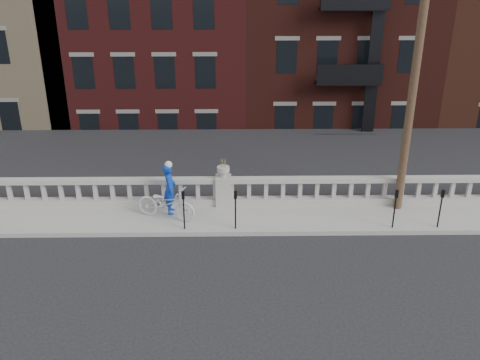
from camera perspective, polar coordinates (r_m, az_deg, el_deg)
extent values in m
plane|color=black|center=(15.97, -1.95, -9.41)|extent=(120.00, 120.00, 0.00)
cube|color=gray|center=(18.51, -1.79, -4.12)|extent=(32.00, 2.20, 0.15)
cube|color=gray|center=(19.27, -1.76, -2.27)|extent=(28.00, 0.34, 0.25)
cube|color=gray|center=(18.92, -1.79, -0.02)|extent=(28.00, 0.34, 0.16)
cube|color=gray|center=(19.09, -1.77, -1.12)|extent=(0.55, 0.55, 1.10)
cylinder|color=gray|center=(18.82, -1.80, 0.67)|extent=(0.24, 0.24, 0.20)
cylinder|color=gray|center=(18.75, -1.80, 1.18)|extent=(0.44, 0.44, 0.18)
cube|color=#605E59|center=(20.89, -1.65, -8.51)|extent=(36.00, 0.50, 5.15)
cube|color=black|center=(41.72, -1.23, 4.23)|extent=(80.00, 44.00, 0.50)
cube|color=#595651|center=(24.88, -6.14, -4.50)|extent=(16.00, 7.00, 4.00)
cube|color=#4B1515|center=(34.25, -8.26, 12.24)|extent=(10.00, 14.00, 14.00)
cube|color=#3B1410|center=(34.30, 8.95, 13.49)|extent=(10.00, 14.00, 15.50)
cube|color=#4C2317|center=(37.60, 24.21, 9.89)|extent=(10.00, 14.00, 12.00)
cylinder|color=#422D1E|center=(18.29, 18.25, 11.32)|extent=(0.28, 0.28, 10.00)
cylinder|color=black|center=(17.54, -6.00, -3.62)|extent=(0.05, 0.05, 1.10)
cube|color=black|center=(17.24, -6.09, -1.62)|extent=(0.10, 0.08, 0.26)
cube|color=black|center=(17.18, -6.11, -1.56)|extent=(0.06, 0.01, 0.08)
cylinder|color=black|center=(17.47, -0.49, -3.61)|extent=(0.05, 0.05, 1.10)
cube|color=black|center=(17.16, -0.50, -1.59)|extent=(0.10, 0.08, 0.26)
cube|color=black|center=(17.11, -0.50, -1.54)|extent=(0.06, 0.01, 0.08)
cylinder|color=black|center=(18.24, 16.12, -3.36)|extent=(0.05, 0.05, 1.10)
cube|color=black|center=(17.95, 16.36, -1.43)|extent=(0.10, 0.08, 0.26)
cube|color=black|center=(17.90, 16.42, -1.38)|extent=(0.06, 0.01, 0.08)
cylinder|color=black|center=(18.73, 20.52, -3.25)|extent=(0.05, 0.05, 1.10)
cube|color=black|center=(18.45, 20.82, -1.37)|extent=(0.10, 0.08, 0.26)
cube|color=black|center=(18.40, 20.89, -1.31)|extent=(0.06, 0.01, 0.08)
imported|color=silver|center=(18.29, -7.89, -2.48)|extent=(2.26, 1.45, 1.12)
imported|color=#0B34AA|center=(18.51, -7.50, -0.92)|extent=(0.47, 0.69, 1.82)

